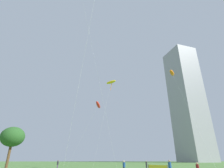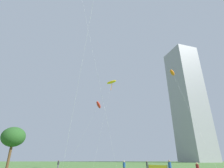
% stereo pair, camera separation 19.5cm
% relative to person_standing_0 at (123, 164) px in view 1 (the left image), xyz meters
% --- Properties ---
extents(person_standing_0, '(0.36, 0.36, 1.62)m').
position_rel_person_standing_0_xyz_m(person_standing_0, '(0.00, 0.00, 0.00)').
color(person_standing_0, '#593372').
rests_on(person_standing_0, ground).
extents(person_standing_1, '(0.35, 0.35, 1.59)m').
position_rel_person_standing_0_xyz_m(person_standing_1, '(4.82, -0.53, -0.02)').
color(person_standing_1, '#2D2D33').
rests_on(person_standing_1, ground).
extents(person_standing_2, '(0.38, 0.38, 1.70)m').
position_rel_person_standing_0_xyz_m(person_standing_2, '(-13.82, -0.45, 0.05)').
color(person_standing_2, '#593372').
rests_on(person_standing_2, ground).
extents(person_standing_3, '(0.38, 0.38, 1.69)m').
position_rel_person_standing_0_xyz_m(person_standing_3, '(-0.95, -12.49, 0.04)').
color(person_standing_3, '#3F593F').
rests_on(person_standing_3, ground).
extents(person_standing_4, '(0.40, 0.40, 1.80)m').
position_rel_person_standing_0_xyz_m(person_standing_4, '(4.66, -16.09, 0.10)').
color(person_standing_4, '#3F593F').
rests_on(person_standing_4, ground).
extents(kite_flying_1, '(5.16, 2.22, 20.68)m').
position_rel_person_standing_0_xyz_m(kite_flying_1, '(-2.67, 0.35, 19.21)').
color(kite_flying_1, silver).
rests_on(kite_flying_1, ground).
extents(kite_flying_2, '(7.45, 4.59, 14.54)m').
position_rel_person_standing_0_xyz_m(kite_flying_2, '(-5.77, -0.34, 12.92)').
color(kite_flying_2, silver).
rests_on(kite_flying_2, ground).
extents(kite_flying_5, '(2.56, 8.10, 19.29)m').
position_rel_person_standing_0_xyz_m(kite_flying_5, '(10.24, -7.78, 17.93)').
color(kite_flying_5, silver).
rests_on(kite_flying_5, ground).
extents(park_tree_0, '(4.80, 4.80, 8.31)m').
position_rel_person_standing_0_xyz_m(park_tree_0, '(-23.58, -1.92, 5.29)').
color(park_tree_0, brown).
rests_on(park_tree_0, ground).
extents(distant_highrise_0, '(21.09, 22.93, 79.26)m').
position_rel_person_standing_0_xyz_m(distant_highrise_0, '(52.03, 75.21, 38.70)').
color(distant_highrise_0, '#939399').
rests_on(distant_highrise_0, ground).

